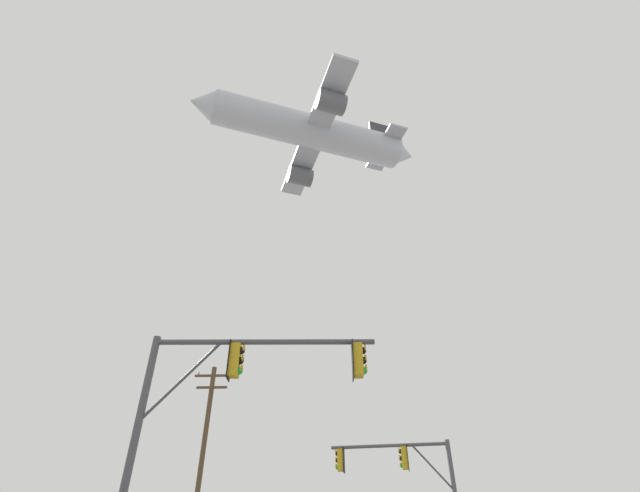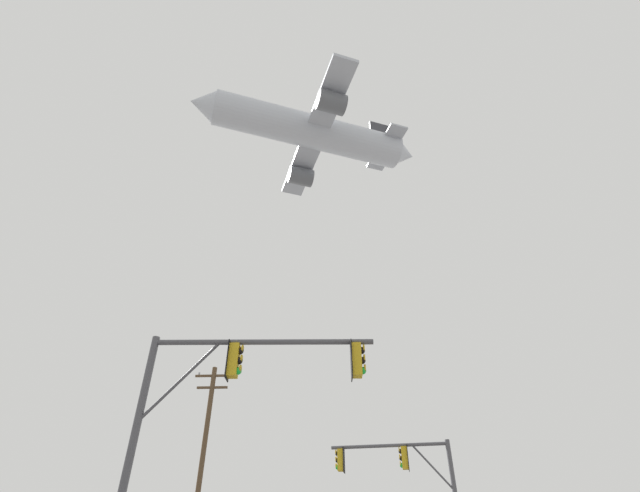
{
  "view_description": "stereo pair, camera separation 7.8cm",
  "coord_description": "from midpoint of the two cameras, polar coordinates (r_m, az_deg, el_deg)",
  "views": [
    {
      "loc": [
        0.3,
        -3.98,
        1.35
      ],
      "look_at": [
        -0.5,
        16.86,
        15.85
      ],
      "focal_mm": 25.28,
      "sensor_mm": 36.0,
      "label": 1
    },
    {
      "loc": [
        0.38,
        -3.98,
        1.35
      ],
      "look_at": [
        -0.5,
        16.86,
        15.85
      ],
      "focal_mm": 25.28,
      "sensor_mm": 36.0,
      "label": 2
    }
  ],
  "objects": [
    {
      "name": "airplane",
      "position": [
        53.26,
        -1.3,
        14.29
      ],
      "size": [
        26.13,
        20.18,
        7.3
      ],
      "color": "#B7BCC6"
    },
    {
      "name": "signal_pole_far",
      "position": [
        21.89,
        11.19,
        -26.7
      ],
      "size": [
        5.19,
        1.0,
        5.63
      ],
      "color": "#4C4C51",
      "rests_on": "ground"
    },
    {
      "name": "signal_pole_near",
      "position": [
        12.47,
        -11.9,
        -17.95
      ],
      "size": [
        6.13,
        0.57,
        6.41
      ],
      "color": "#4C4C51",
      "rests_on": "ground"
    },
    {
      "name": "utility_pole",
      "position": [
        27.5,
        -14.59,
        -24.72
      ],
      "size": [
        2.2,
        0.28,
        10.79
      ],
      "color": "brown",
      "rests_on": "ground"
    }
  ]
}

